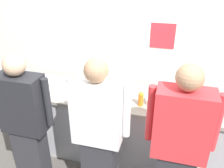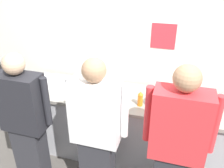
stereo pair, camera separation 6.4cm
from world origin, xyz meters
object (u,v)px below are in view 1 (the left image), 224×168
(plate_stack_front, at_px, (156,101))
(ramekin_orange_sauce, at_px, (117,102))
(squeeze_bottle_primary, at_px, (141,98))
(deli_cup, at_px, (206,101))
(chef_center, at_px, (98,133))
(sheet_tray, at_px, (78,88))
(chef_far_right, at_px, (178,147))
(mixing_bowl_steel, at_px, (43,84))
(ramekin_red_sauce, at_px, (177,105))
(chefs_knife, at_px, (113,91))
(chef_near_left, at_px, (26,123))

(plate_stack_front, xyz_separation_m, ramekin_orange_sauce, (-0.43, -0.12, -0.01))
(squeeze_bottle_primary, height_order, deli_cup, squeeze_bottle_primary)
(squeeze_bottle_primary, bearing_deg, deli_cup, 15.11)
(chef_center, height_order, sheet_tray, chef_center)
(squeeze_bottle_primary, bearing_deg, chef_far_right, -53.33)
(plate_stack_front, bearing_deg, mixing_bowl_steel, 179.97)
(sheet_tray, bearing_deg, chef_far_right, -30.73)
(ramekin_red_sauce, xyz_separation_m, chefs_knife, (-0.77, 0.15, -0.02))
(chef_far_right, bearing_deg, deli_cup, 70.22)
(chef_far_right, bearing_deg, ramekin_red_sauce, 93.28)
(chef_near_left, height_order, ramekin_red_sauce, chef_near_left)
(ramekin_orange_sauce, height_order, deli_cup, deli_cup)
(squeeze_bottle_primary, relative_size, deli_cup, 1.78)
(chef_center, bearing_deg, deli_cup, 36.38)
(deli_cup, bearing_deg, ramekin_red_sauce, -158.52)
(mixing_bowl_steel, relative_size, ramekin_orange_sauce, 3.59)
(chefs_knife, bearing_deg, deli_cup, -1.40)
(chef_center, distance_m, squeeze_bottle_primary, 0.66)
(plate_stack_front, xyz_separation_m, sheet_tray, (-0.98, 0.08, -0.02))
(chef_center, distance_m, deli_cup, 1.27)
(chef_near_left, xyz_separation_m, plate_stack_front, (1.26, 0.67, 0.08))
(sheet_tray, bearing_deg, chefs_knife, 6.67)
(plate_stack_front, height_order, deli_cup, deli_cup)
(chef_far_right, distance_m, deli_cup, 0.82)
(chef_center, height_order, deli_cup, chef_center)
(chef_center, relative_size, chef_far_right, 0.98)
(ramekin_orange_sauce, bearing_deg, mixing_bowl_steel, 172.93)
(chef_center, xyz_separation_m, chef_far_right, (0.75, -0.01, 0.02))
(chef_center, relative_size, ramekin_orange_sauce, 19.42)
(chef_center, distance_m, mixing_bowl_steel, 1.15)
(squeeze_bottle_primary, bearing_deg, ramekin_red_sauce, 9.74)
(plate_stack_front, xyz_separation_m, deli_cup, (0.54, 0.10, 0.02))
(chef_near_left, distance_m, ramekin_orange_sauce, 0.99)
(ramekin_orange_sauce, bearing_deg, plate_stack_front, 15.80)
(mixing_bowl_steel, xyz_separation_m, deli_cup, (1.97, 0.10, -0.01))
(chef_near_left, height_order, chef_center, chef_center)
(chef_center, height_order, mixing_bowl_steel, chef_center)
(ramekin_red_sauce, bearing_deg, chef_far_right, -86.72)
(plate_stack_front, height_order, squeeze_bottle_primary, squeeze_bottle_primary)
(squeeze_bottle_primary, relative_size, chefs_knife, 0.65)
(plate_stack_front, bearing_deg, ramekin_orange_sauce, -164.20)
(ramekin_red_sauce, distance_m, chefs_knife, 0.78)
(chef_center, distance_m, ramekin_red_sauce, 0.95)
(mixing_bowl_steel, distance_m, ramekin_orange_sauce, 1.01)
(chefs_knife, bearing_deg, plate_stack_front, -13.32)
(mixing_bowl_steel, relative_size, squeeze_bottle_primary, 1.69)
(sheet_tray, xyz_separation_m, chefs_knife, (0.44, 0.05, -0.01))
(sheet_tray, distance_m, deli_cup, 1.52)
(chef_center, bearing_deg, chef_far_right, -1.03)
(chef_far_right, relative_size, chefs_knife, 6.04)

